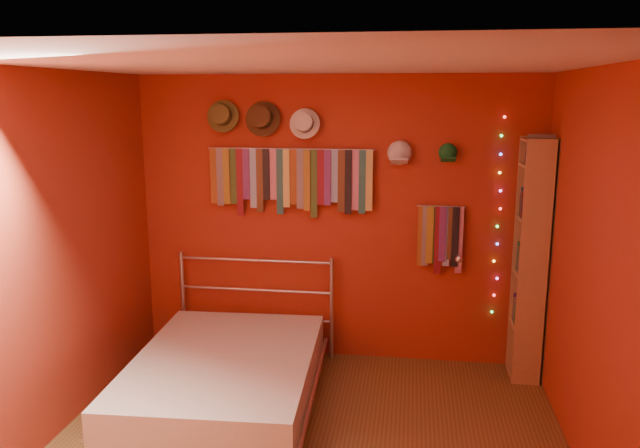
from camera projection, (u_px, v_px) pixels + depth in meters
The scene contains 15 objects.
back_wall at pixel (336, 220), 5.45m from camera, with size 3.50×0.02×2.50m, color maroon.
right_wall at pixel (607, 290), 3.51m from camera, with size 0.02×3.50×2.50m, color maroon.
left_wall at pixel (34, 265), 4.01m from camera, with size 0.02×3.50×2.50m, color maroon.
ceiling at pixel (300, 63), 3.50m from camera, with size 3.50×3.50×0.02m, color white.
tie_rack at pixel (291, 178), 5.37m from camera, with size 1.45×0.03×0.60m.
small_tie_rack at pixel (440, 236), 5.28m from camera, with size 0.40×0.03×0.59m.
fedora_olive at pixel (222, 115), 5.32m from camera, with size 0.28×0.15×0.28m.
fedora_brown at pixel (262, 118), 5.27m from camera, with size 0.30×0.16×0.30m.
fedora_white at pixel (304, 123), 5.23m from camera, with size 0.26×0.14×0.26m.
cap_white at pixel (400, 153), 5.20m from camera, with size 0.19×0.24×0.19m.
cap_green at pixel (448, 153), 5.14m from camera, with size 0.17×0.21×0.17m.
fairy_lights at pixel (498, 218), 5.20m from camera, with size 0.06×0.02×1.68m.
reading_lamp at pixel (459, 258), 5.15m from camera, with size 0.06×0.27×0.08m.
bookshelf at pixel (536, 259), 5.05m from camera, with size 0.25×0.34×2.00m.
bed at pixel (225, 378), 4.72m from camera, with size 1.49×1.96×0.93m.
Camera 1 is at (0.65, -3.56, 2.33)m, focal length 35.00 mm.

